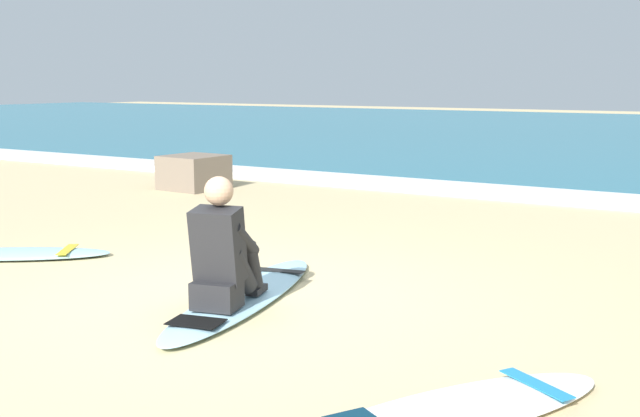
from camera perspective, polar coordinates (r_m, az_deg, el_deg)
The scene contains 7 objects.
ground_plane at distance 6.09m, azimuth -6.52°, elevation -6.74°, with size 80.00×80.00×0.00m, color #CCB584.
breaking_foam at distance 11.71m, azimuth 13.08°, elevation 1.19°, with size 80.00×0.90×0.11m, color white.
surfboard_main at distance 6.07m, azimuth -5.60°, elevation -6.44°, with size 1.07×2.58×0.08m.
surfer_seated at distance 5.65m, azimuth -7.16°, elevation -3.46°, with size 0.49×0.76×0.95m.
surfboard_spare_near at distance 8.03m, azimuth -21.73°, elevation -3.12°, with size 1.83×1.47×0.08m.
surfboard_spare_far at distance 4.13m, azimuth 10.27°, elevation -14.38°, with size 1.38×1.85×0.08m.
shoreline_rock at distance 12.25m, azimuth -9.28°, elevation 2.65°, with size 0.84×0.86×0.53m, color #756656.
Camera 1 is at (3.61, -4.60, 1.70)m, focal length 43.38 mm.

